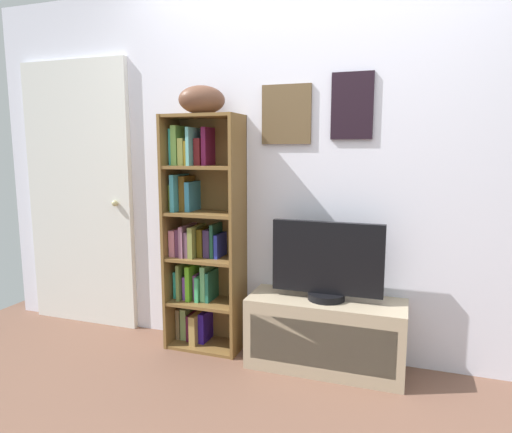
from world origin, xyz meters
TOP-DOWN VIEW (x-y plane):
  - back_wall at (0.00, 1.13)m, footprint 4.80×0.08m
  - bookshelf at (-0.74, 0.99)m, footprint 0.50×0.27m
  - football at (-0.69, 0.96)m, footprint 0.34×0.31m
  - tv_stand at (0.13, 0.92)m, footprint 0.93×0.35m
  - television at (0.13, 0.92)m, footprint 0.66×0.22m
  - door at (-1.77, 1.08)m, footprint 0.90×0.09m

SIDE VIEW (x-z plane):
  - tv_stand at x=0.13m, z-range 0.00..0.43m
  - television at x=0.13m, z-range 0.43..0.90m
  - bookshelf at x=-0.74m, z-range -0.02..1.51m
  - door at x=-1.77m, z-range 0.00..1.95m
  - back_wall at x=0.00m, z-range 0.00..2.37m
  - football at x=-0.69m, z-range 1.54..1.72m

